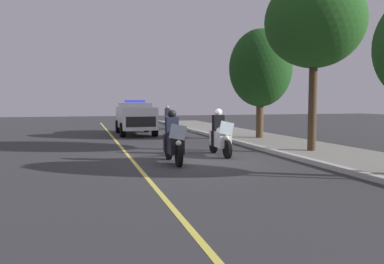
{
  "coord_description": "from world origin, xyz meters",
  "views": [
    {
      "loc": [
        12.12,
        -3.71,
        1.99
      ],
      "look_at": [
        -0.84,
        0.0,
        0.9
      ],
      "focal_mm": 35.86,
      "sensor_mm": 36.0,
      "label": 1
    }
  ],
  "objects": [
    {
      "name": "ground_plane",
      "position": [
        0.0,
        0.0,
        0.0
      ],
      "size": [
        80.0,
        80.0,
        0.0
      ],
      "primitive_type": "plane",
      "color": "#333335"
    },
    {
      "name": "curb_strip",
      "position": [
        0.0,
        3.27,
        0.07
      ],
      "size": [
        48.0,
        0.24,
        0.15
      ],
      "primitive_type": "cube",
      "color": "#B7B5AD",
      "rests_on": "ground"
    },
    {
      "name": "sidewalk_strip",
      "position": [
        0.0,
        5.17,
        0.05
      ],
      "size": [
        48.0,
        3.6,
        0.1
      ],
      "primitive_type": "cube",
      "color": "gray",
      "rests_on": "ground"
    },
    {
      "name": "lane_stripe_center",
      "position": [
        0.0,
        -2.13,
        0.0
      ],
      "size": [
        48.0,
        0.12,
        0.01
      ],
      "primitive_type": "cube",
      "color": "#E0D14C",
      "rests_on": "ground"
    },
    {
      "name": "police_motorcycle_lead_left",
      "position": [
        0.17,
        -0.92,
        0.7
      ],
      "size": [
        2.14,
        0.56,
        1.72
      ],
      "color": "black",
      "rests_on": "ground"
    },
    {
      "name": "police_motorcycle_lead_right",
      "position": [
        -0.97,
        1.1,
        0.7
      ],
      "size": [
        2.14,
        0.56,
        1.72
      ],
      "color": "black",
      "rests_on": "ground"
    },
    {
      "name": "police_suv",
      "position": [
        -10.81,
        -0.68,
        1.07
      ],
      "size": [
        4.92,
        2.11,
        2.05
      ],
      "color": "silver",
      "rests_on": "ground"
    },
    {
      "name": "cyclist_background",
      "position": [
        -14.79,
        2.14,
        0.84
      ],
      "size": [
        1.76,
        0.32,
        1.69
      ],
      "color": "black",
      "rests_on": "ground"
    },
    {
      "name": "tree_mid_block",
      "position": [
        -0.68,
        4.73,
        4.94
      ],
      "size": [
        3.72,
        3.72,
        6.58
      ],
      "color": "#42301E",
      "rests_on": "sidewalk_strip"
    },
    {
      "name": "tree_far_back",
      "position": [
        -6.0,
        5.13,
        3.67
      ],
      "size": [
        3.22,
        3.22,
        5.57
      ],
      "color": "#4C3823",
      "rests_on": "sidewalk_strip"
    }
  ]
}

